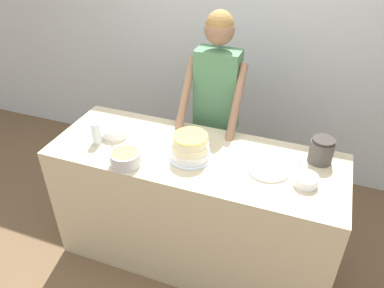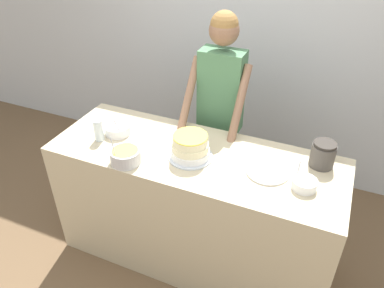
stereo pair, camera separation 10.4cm
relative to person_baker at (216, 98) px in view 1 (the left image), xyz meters
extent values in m
plane|color=brown|center=(0.03, -0.90, -1.09)|extent=(14.00, 14.00, 0.00)
cube|color=silver|center=(0.03, 0.79, 0.21)|extent=(10.00, 0.05, 2.60)
cube|color=#C6B793|center=(0.03, -0.55, -0.62)|extent=(1.94, 0.70, 0.95)
cylinder|color=#2D2D38|center=(-0.07, 0.01, -0.68)|extent=(0.10, 0.10, 0.83)
cylinder|color=#2D2D38|center=(0.07, 0.01, -0.68)|extent=(0.10, 0.10, 0.83)
cube|color=#4C7F56|center=(0.00, 0.01, 0.05)|extent=(0.32, 0.18, 0.63)
cylinder|color=#8E664C|center=(-0.19, -0.16, 0.05)|extent=(0.06, 0.39, 0.52)
cylinder|color=#8E664C|center=(0.19, -0.16, 0.05)|extent=(0.06, 0.39, 0.52)
sphere|color=#8E664C|center=(0.00, 0.01, 0.50)|extent=(0.21, 0.21, 0.21)
sphere|color=olive|center=(0.00, 0.01, 0.54)|extent=(0.19, 0.19, 0.19)
cylinder|color=silver|center=(0.01, -0.59, -0.14)|extent=(0.29, 0.29, 0.01)
cylinder|color=white|center=(0.01, -0.59, -0.11)|extent=(0.25, 0.25, 0.05)
cylinder|color=#F4EABC|center=(0.01, -0.59, -0.06)|extent=(0.23, 0.23, 0.05)
cylinder|color=#F4EABC|center=(0.01, -0.59, -0.01)|extent=(0.22, 0.22, 0.05)
cylinder|color=#F2DB4C|center=(0.01, -0.59, 0.02)|extent=(0.22, 0.22, 0.01)
cylinder|color=white|center=(-0.57, -0.53, -0.11)|extent=(0.18, 0.18, 0.07)
cylinder|color=pink|center=(-0.57, -0.53, -0.08)|extent=(0.15, 0.15, 0.01)
cylinder|color=silver|center=(-0.53, -0.58, -0.07)|extent=(0.04, 0.04, 0.14)
cylinder|color=white|center=(0.74, -0.61, -0.11)|extent=(0.14, 0.14, 0.06)
cylinder|color=white|center=(0.74, -0.61, -0.09)|extent=(0.12, 0.12, 0.01)
cylinder|color=silver|center=(0.69, -0.61, -0.06)|extent=(0.01, 0.09, 0.14)
cylinder|color=silver|center=(-0.34, -0.80, -0.10)|extent=(0.19, 0.19, 0.09)
cylinder|color=#F2DB4C|center=(-0.34, -0.80, -0.06)|extent=(0.17, 0.17, 0.01)
cylinder|color=silver|center=(-0.37, -0.86, -0.04)|extent=(0.06, 0.04, 0.19)
cylinder|color=silver|center=(-0.64, -0.65, -0.07)|extent=(0.06, 0.06, 0.15)
cylinder|color=white|center=(0.51, -0.55, -0.14)|extent=(0.26, 0.26, 0.01)
cylinder|color=#4C4742|center=(0.79, -0.35, -0.07)|extent=(0.15, 0.15, 0.15)
cylinder|color=#322D28|center=(0.79, -0.35, 0.01)|extent=(0.14, 0.14, 0.02)
camera|label=1|loc=(0.70, -2.41, 1.27)|focal=35.00mm
camera|label=2|loc=(0.80, -2.37, 1.27)|focal=35.00mm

